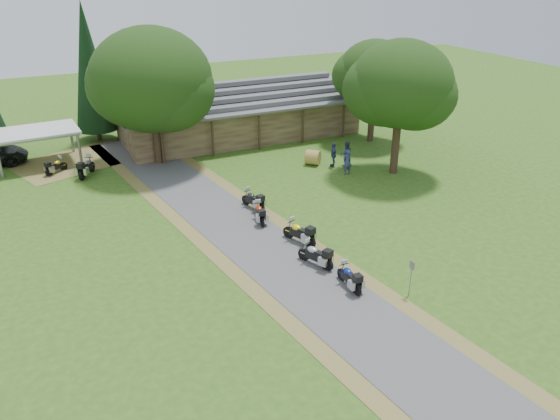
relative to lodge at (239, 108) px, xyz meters
name	(u,v)px	position (x,y,z in m)	size (l,w,h in m)	color
ground	(305,282)	(-6.00, -24.00, -2.45)	(120.00, 120.00, 0.00)	#315317
driveway	(263,248)	(-6.50, -20.00, -2.45)	(46.00, 46.00, 0.00)	#4D4C4F
lodge	(239,108)	(0.00, 0.00, 0.00)	(21.40, 9.40, 4.90)	brown
carport	(37,147)	(-16.62, -0.48, -1.12)	(6.15, 4.10, 2.66)	silver
motorcycle_row_a	(349,276)	(-4.31, -25.37, -1.83)	(1.82, 0.59, 1.24)	navy
motorcycle_row_b	(316,254)	(-4.79, -22.86, -1.78)	(1.95, 0.64, 1.33)	#ABADB3
motorcycle_row_c	(299,232)	(-4.42, -20.32, -1.75)	(2.04, 0.67, 1.40)	yellow
motorcycle_row_d	(260,212)	(-5.33, -16.92, -1.84)	(1.79, 0.58, 1.23)	red
motorcycle_row_e	(253,199)	(-4.98, -15.04, -1.80)	(1.91, 0.62, 1.30)	black
motorcycle_carport_a	(56,165)	(-15.65, -3.08, -1.86)	(1.71, 0.56, 1.17)	gold
motorcycle_carport_b	(86,166)	(-13.69, -4.63, -1.72)	(2.14, 0.70, 1.46)	slate
person_a	(347,160)	(3.51, -12.44, -1.34)	(0.63, 0.46, 2.23)	navy
person_b	(346,152)	(4.40, -10.87, -1.32)	(0.64, 0.46, 2.26)	navy
person_c	(334,152)	(3.49, -10.53, -1.35)	(0.62, 0.45, 2.19)	navy
hay_bale	(313,157)	(2.28, -9.53, -1.89)	(1.13, 1.13, 1.03)	olive
sign_post	(411,279)	(-2.12, -27.16, -1.52)	(0.33, 0.06, 1.86)	gray
oak_lodge_left	(153,97)	(-8.31, -4.19, 2.72)	(8.88, 8.88, 10.34)	#193610
oak_lodge_right	(374,86)	(9.63, -6.38, 2.31)	(6.13, 6.13, 9.51)	#193610
oak_driveway	(400,102)	(6.84, -13.56, 2.81)	(7.16, 7.16, 10.52)	#193610
cedar_near	(90,73)	(-11.52, 3.99, 3.29)	(3.50, 3.50, 11.49)	black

